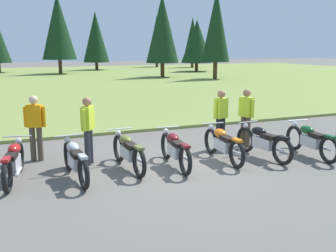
% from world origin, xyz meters
% --- Properties ---
extents(ground_plane, '(140.00, 140.00, 0.00)m').
position_xyz_m(ground_plane, '(0.00, 0.00, 0.00)').
color(ground_plane, '#605B54').
extents(grass_moorland, '(80.00, 44.00, 0.10)m').
position_xyz_m(grass_moorland, '(0.00, 26.06, 0.05)').
color(grass_moorland, olive).
rests_on(grass_moorland, ground).
extents(forest_treeline, '(40.46, 26.58, 8.96)m').
position_xyz_m(forest_treeline, '(-1.01, 35.61, 4.47)').
color(forest_treeline, '#47331E').
rests_on(forest_treeline, ground).
extents(motorcycle_red, '(0.69, 2.08, 0.88)m').
position_xyz_m(motorcycle_red, '(-3.65, 0.43, 0.44)').
color(motorcycle_red, black).
rests_on(motorcycle_red, ground).
extents(motorcycle_silver, '(0.62, 2.10, 0.88)m').
position_xyz_m(motorcycle_silver, '(-2.41, 0.06, 0.44)').
color(motorcycle_silver, black).
rests_on(motorcycle_silver, ground).
extents(motorcycle_olive, '(0.62, 2.10, 0.88)m').
position_xyz_m(motorcycle_olive, '(-1.14, 0.31, 0.44)').
color(motorcycle_olive, black).
rests_on(motorcycle_olive, ground).
extents(motorcycle_maroon, '(0.62, 2.10, 0.88)m').
position_xyz_m(motorcycle_maroon, '(-0.04, 0.07, 0.44)').
color(motorcycle_maroon, black).
rests_on(motorcycle_maroon, ground).
extents(motorcycle_orange, '(0.62, 2.10, 0.88)m').
position_xyz_m(motorcycle_orange, '(1.29, 0.08, 0.44)').
color(motorcycle_orange, black).
rests_on(motorcycle_orange, ground).
extents(motorcycle_black, '(0.62, 2.10, 0.88)m').
position_xyz_m(motorcycle_black, '(2.37, -0.11, 0.44)').
color(motorcycle_black, black).
rests_on(motorcycle_black, ground).
extents(motorcycle_british_green, '(0.62, 2.10, 0.88)m').
position_xyz_m(motorcycle_british_green, '(3.63, -0.47, 0.44)').
color(motorcycle_british_green, black).
rests_on(motorcycle_british_green, ground).
extents(rider_with_back_turned, '(0.53, 0.32, 1.67)m').
position_xyz_m(rider_with_back_turned, '(1.85, 1.18, 0.95)').
color(rider_with_back_turned, black).
rests_on(rider_with_back_turned, ground).
extents(rider_in_hivis_vest, '(0.52, 0.33, 1.67)m').
position_xyz_m(rider_in_hivis_vest, '(-3.08, 1.87, 0.95)').
color(rider_in_hivis_vest, '#4C4233').
rests_on(rider_in_hivis_vest, ground).
extents(rider_checking_bike, '(0.32, 0.53, 1.67)m').
position_xyz_m(rider_checking_bike, '(2.64, 1.09, 0.95)').
color(rider_checking_bike, '#4C4233').
rests_on(rider_checking_bike, ground).
extents(rider_near_row_end, '(0.38, 0.47, 1.67)m').
position_xyz_m(rider_near_row_end, '(-1.92, 1.06, 0.95)').
color(rider_near_row_end, '#2D2D38').
rests_on(rider_near_row_end, ground).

